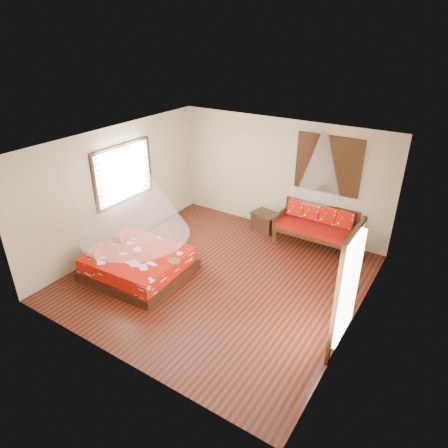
{
  "coord_description": "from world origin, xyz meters",
  "views": [
    {
      "loc": [
        3.86,
        -5.78,
        4.75
      ],
      "look_at": [
        -0.01,
        0.21,
        1.15
      ],
      "focal_mm": 32.0,
      "sensor_mm": 36.0,
      "label": 1
    }
  ],
  "objects": [
    {
      "name": "room",
      "position": [
        0.0,
        0.0,
        1.4
      ],
      "size": [
        5.54,
        5.54,
        2.84
      ],
      "color": "black",
      "rests_on": "ground"
    },
    {
      "name": "bed",
      "position": [
        -1.49,
        -0.81,
        0.25
      ],
      "size": [
        2.02,
        1.85,
        0.63
      ],
      "rotation": [
        0.0,
        0.0,
        0.05
      ],
      "color": "black",
      "rests_on": "floor"
    },
    {
      "name": "daybed",
      "position": [
        1.16,
        2.38,
        0.52
      ],
      "size": [
        1.81,
        0.81,
        0.95
      ],
      "color": "black",
      "rests_on": "floor"
    },
    {
      "name": "storage_chest",
      "position": [
        -0.2,
        2.45,
        0.23
      ],
      "size": [
        0.74,
        0.6,
        0.46
      ],
      "rotation": [
        0.0,
        0.0,
        -0.19
      ],
      "color": "black",
      "rests_on": "floor"
    },
    {
      "name": "shutter_panel",
      "position": [
        1.16,
        2.72,
        1.9
      ],
      "size": [
        1.52,
        0.06,
        1.32
      ],
      "color": "black",
      "rests_on": "wall_back"
    },
    {
      "name": "window_left",
      "position": [
        -2.71,
        0.2,
        1.7
      ],
      "size": [
        0.1,
        1.74,
        1.34
      ],
      "color": "black",
      "rests_on": "wall_left"
    },
    {
      "name": "glazed_door",
      "position": [
        2.72,
        -0.6,
        1.07
      ],
      "size": [
        0.08,
        1.02,
        2.16
      ],
      "color": "black",
      "rests_on": "floor"
    },
    {
      "name": "wine_tray",
      "position": [
        -0.64,
        -0.65,
        0.55
      ],
      "size": [
        0.25,
        0.25,
        0.21
      ],
      "rotation": [
        0.0,
        0.0,
        0.21
      ],
      "color": "brown",
      "rests_on": "bed"
    },
    {
      "name": "mosquito_net_main",
      "position": [
        -1.48,
        -0.81,
        1.85
      ],
      "size": [
        2.19,
        2.19,
        1.8
      ],
      "primitive_type": "cone",
      "color": "white",
      "rests_on": "ceiling"
    },
    {
      "name": "mosquito_net_daybed",
      "position": [
        1.16,
        2.25,
        2.0
      ],
      "size": [
        0.99,
        0.99,
        1.5
      ],
      "primitive_type": "cone",
      "color": "white",
      "rests_on": "ceiling"
    }
  ]
}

